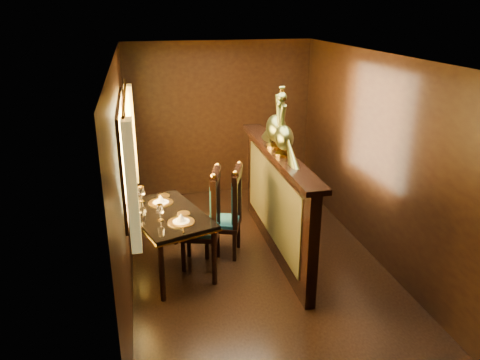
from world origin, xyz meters
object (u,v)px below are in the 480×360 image
at_px(dining_table, 167,218).
at_px(peacock_right, 276,116).
at_px(chair_right, 232,209).
at_px(chair_left, 210,216).
at_px(peacock_left, 284,127).

distance_m(dining_table, peacock_right, 1.77).
relative_size(chair_right, peacock_right, 1.53).
relative_size(chair_left, peacock_left, 1.83).
xyz_separation_m(chair_left, peacock_right, (0.88, 0.28, 1.10)).
height_order(chair_left, peacock_right, peacock_right).
bearing_deg(chair_right, dining_table, -145.30).
bearing_deg(dining_table, chair_left, -17.74).
bearing_deg(chair_left, dining_table, -163.11).
relative_size(chair_right, peacock_left, 1.74).
bearing_deg(chair_left, peacock_left, 13.49).
distance_m(chair_left, chair_right, 0.37).
xyz_separation_m(dining_table, chair_right, (0.81, 0.21, -0.05)).
xyz_separation_m(dining_table, peacock_right, (1.38, 0.28, 1.08)).
xyz_separation_m(chair_right, peacock_right, (0.57, 0.07, 1.13)).
bearing_deg(chair_left, peacock_right, 33.90).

